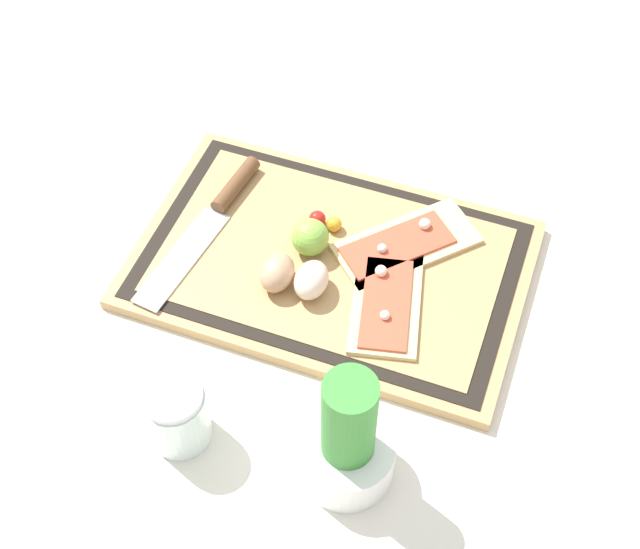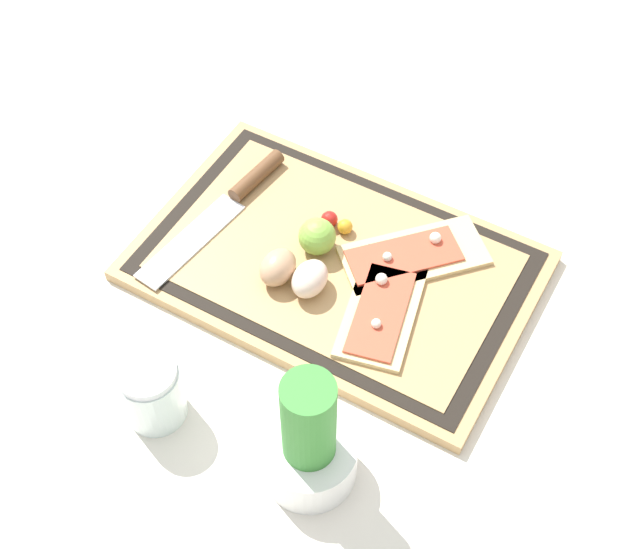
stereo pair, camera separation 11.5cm
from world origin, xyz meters
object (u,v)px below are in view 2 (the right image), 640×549
at_px(pizza_slice_far, 382,307).
at_px(cherry_tomato_yellow, 345,227).
at_px(sauce_jar, 153,394).
at_px(egg_brown, 278,267).
at_px(cherry_tomato_red, 329,219).
at_px(pizza_slice_near, 412,255).
at_px(herb_pot, 309,445).
at_px(egg_pink, 310,279).
at_px(knife, 237,195).
at_px(lime, 317,236).

bearing_deg(pizza_slice_far, cherry_tomato_yellow, -40.93).
bearing_deg(cherry_tomato_yellow, sauce_jar, 78.76).
bearing_deg(egg_brown, cherry_tomato_red, -96.96).
bearing_deg(pizza_slice_near, cherry_tomato_yellow, 2.73).
height_order(pizza_slice_near, herb_pot, herb_pot).
xyz_separation_m(egg_pink, cherry_tomato_yellow, (0.01, -0.11, -0.01)).
bearing_deg(egg_pink, sauce_jar, 72.26).
relative_size(pizza_slice_near, cherry_tomato_red, 8.56).
bearing_deg(egg_brown, herb_pot, 128.90).
xyz_separation_m(egg_pink, cherry_tomato_red, (0.03, -0.11, -0.01)).
relative_size(egg_brown, cherry_tomato_yellow, 2.76).
bearing_deg(pizza_slice_near, herb_pot, 95.40).
relative_size(knife, lime, 5.59).
bearing_deg(knife, lime, 171.27).
distance_m(cherry_tomato_red, sauce_jar, 0.35).
xyz_separation_m(pizza_slice_near, herb_pot, (-0.03, 0.33, 0.04)).
distance_m(pizza_slice_far, lime, 0.13).
bearing_deg(egg_brown, egg_pink, -174.58).
xyz_separation_m(egg_brown, egg_pink, (-0.05, -0.00, 0.00)).
xyz_separation_m(lime, herb_pot, (-0.15, 0.28, 0.02)).
relative_size(lime, herb_pot, 0.27).
height_order(cherry_tomato_yellow, sauce_jar, sauce_jar).
relative_size(pizza_slice_near, herb_pot, 1.07).
xyz_separation_m(knife, cherry_tomato_red, (-0.14, -0.02, 0.00)).
distance_m(egg_brown, herb_pot, 0.27).
distance_m(pizza_slice_near, cherry_tomato_red, 0.12).
height_order(cherry_tomato_yellow, herb_pot, herb_pot).
distance_m(cherry_tomato_yellow, sauce_jar, 0.35).
bearing_deg(sauce_jar, lime, -99.52).
height_order(pizza_slice_far, sauce_jar, sauce_jar).
bearing_deg(pizza_slice_near, sauce_jar, 64.33).
bearing_deg(herb_pot, cherry_tomato_red, -64.25).
distance_m(pizza_slice_near, cherry_tomato_yellow, 0.10).
height_order(pizza_slice_far, egg_brown, egg_brown).
bearing_deg(cherry_tomato_yellow, knife, 7.98).
xyz_separation_m(pizza_slice_far, knife, (0.26, -0.07, 0.00)).
relative_size(egg_pink, cherry_tomato_red, 2.48).
bearing_deg(sauce_jar, pizza_slice_far, -124.10).
xyz_separation_m(egg_pink, herb_pot, (-0.12, 0.21, 0.02)).
bearing_deg(knife, pizza_slice_far, 165.69).
height_order(pizza_slice_far, herb_pot, herb_pot).
bearing_deg(lime, pizza_slice_near, -157.29).
xyz_separation_m(knife, egg_pink, (-0.17, 0.09, 0.01)).
bearing_deg(lime, pizza_slice_far, 159.50).
height_order(cherry_tomato_red, herb_pot, herb_pot).
relative_size(egg_pink, sauce_jar, 0.61).
height_order(pizza_slice_far, knife, pizza_slice_far).
distance_m(pizza_slice_near, herb_pot, 0.33).
xyz_separation_m(pizza_slice_near, lime, (0.12, 0.05, 0.02)).
bearing_deg(knife, pizza_slice_near, -174.01).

